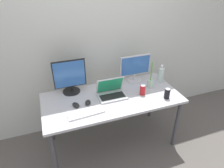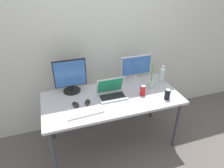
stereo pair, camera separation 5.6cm
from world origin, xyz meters
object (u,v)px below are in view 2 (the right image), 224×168
at_px(work_desk, 112,101).
at_px(keyboard_main, 85,112).
at_px(laptop_silver, 112,92).
at_px(monitor_left, 70,76).
at_px(bamboo_vase, 151,83).
at_px(water_bottle, 162,75).
at_px(soda_can_near_keyboard, 143,90).
at_px(mouse_by_keyboard, 76,104).
at_px(mouse_by_laptop, 88,102).
at_px(monitor_center, 136,68).
at_px(soda_can_by_laptop, 167,94).

xyz_separation_m(work_desk, keyboard_main, (-0.37, -0.20, 0.07)).
distance_m(laptop_silver, keyboard_main, 0.44).
xyz_separation_m(monitor_left, bamboo_vase, (0.97, -0.23, -0.15)).
height_order(work_desk, water_bottle, water_bottle).
bearing_deg(work_desk, water_bottle, 10.64).
distance_m(water_bottle, soda_can_near_keyboard, 0.43).
bearing_deg(monitor_left, work_desk, -32.99).
distance_m(mouse_by_keyboard, mouse_by_laptop, 0.14).
relative_size(work_desk, monitor_center, 3.91).
bearing_deg(work_desk, monitor_center, 33.26).
xyz_separation_m(keyboard_main, mouse_by_keyboard, (-0.08, 0.16, 0.01)).
bearing_deg(laptop_silver, mouse_by_keyboard, -171.30).
distance_m(soda_can_by_laptop, bamboo_vase, 0.29).
relative_size(work_desk, laptop_silver, 4.88).
xyz_separation_m(work_desk, monitor_center, (0.43, 0.28, 0.26)).
distance_m(work_desk, mouse_by_keyboard, 0.45).
distance_m(monitor_center, mouse_by_keyboard, 0.94).
relative_size(monitor_center, mouse_by_laptop, 4.06).
xyz_separation_m(mouse_by_keyboard, soda_can_near_keyboard, (0.81, -0.03, 0.04)).
bearing_deg(work_desk, soda_can_by_laptop, -21.50).
height_order(laptop_silver, bamboo_vase, bamboo_vase).
xyz_separation_m(monitor_center, soda_can_near_keyboard, (-0.06, -0.35, -0.13)).
xyz_separation_m(laptop_silver, soda_can_near_keyboard, (0.37, -0.10, 0.01)).
relative_size(laptop_silver, mouse_by_keyboard, 3.09).
bearing_deg(monitor_left, mouse_by_keyboard, -91.10).
height_order(work_desk, laptop_silver, laptop_silver).
xyz_separation_m(mouse_by_keyboard, soda_can_by_laptop, (1.04, -0.20, 0.04)).
relative_size(laptop_silver, bamboo_vase, 0.96).
distance_m(laptop_silver, water_bottle, 0.75).
relative_size(laptop_silver, keyboard_main, 0.86).
relative_size(work_desk, mouse_by_keyboard, 15.09).
bearing_deg(laptop_silver, bamboo_vase, 2.31).
height_order(monitor_center, soda_can_near_keyboard, monitor_center).
height_order(monitor_center, laptop_silver, monitor_center).
height_order(monitor_center, bamboo_vase, monitor_center).
relative_size(mouse_by_laptop, water_bottle, 0.43).
bearing_deg(soda_can_near_keyboard, work_desk, 169.58).
bearing_deg(keyboard_main, mouse_by_keyboard, 110.79).
xyz_separation_m(monitor_left, soda_can_by_laptop, (1.04, -0.52, -0.15)).
relative_size(keyboard_main, mouse_by_keyboard, 3.59).
relative_size(mouse_by_keyboard, mouse_by_laptop, 1.05).
bearing_deg(soda_can_near_keyboard, mouse_by_keyboard, 177.99).
bearing_deg(laptop_silver, work_desk, -96.42).
bearing_deg(work_desk, monitor_left, 147.01).
relative_size(monitor_center, keyboard_main, 1.07).
height_order(monitor_center, soda_can_by_laptop, monitor_center).
height_order(water_bottle, soda_can_by_laptop, water_bottle).
distance_m(keyboard_main, water_bottle, 1.17).
relative_size(mouse_by_keyboard, soda_can_near_keyboard, 0.86).
distance_m(monitor_center, laptop_silver, 0.51).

